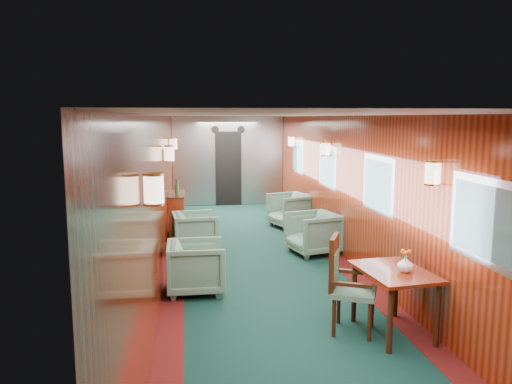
% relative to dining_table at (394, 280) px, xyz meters
% --- Properties ---
extents(room, '(12.00, 12.10, 2.40)m').
position_rel_dining_table_xyz_m(room, '(-1.09, 2.57, 1.03)').
color(room, '#0D2F27').
rests_on(room, ground).
extents(bulkhead, '(2.98, 0.17, 2.39)m').
position_rel_dining_table_xyz_m(bulkhead, '(-1.09, 8.48, 0.58)').
color(bulkhead, '#9FA1A5').
rests_on(bulkhead, ground).
extents(windows_right, '(0.02, 8.60, 0.80)m').
position_rel_dining_table_xyz_m(windows_right, '(0.40, 2.82, 0.84)').
color(windows_right, '#BABDC2').
rests_on(windows_right, ground).
extents(wall_sconces, '(2.97, 7.97, 0.25)m').
position_rel_dining_table_xyz_m(wall_sconces, '(-1.09, 3.13, 1.18)').
color(wall_sconces, '#FEE5C6').
rests_on(wall_sconces, ground).
extents(dining_table, '(0.78, 1.03, 0.72)m').
position_rel_dining_table_xyz_m(dining_table, '(0.00, 0.00, 0.00)').
color(dining_table, maroon).
rests_on(dining_table, ground).
extents(side_chair, '(0.63, 0.64, 1.08)m').
position_rel_dining_table_xyz_m(side_chair, '(-0.51, 0.14, -0.02)').
color(side_chair, '#225044').
rests_on(side_chair, ground).
extents(credenza, '(0.31, 0.98, 1.16)m').
position_rel_dining_table_xyz_m(credenza, '(-2.43, 4.90, -0.16)').
color(credenza, maroon).
rests_on(credenza, ground).
extents(flower_vase, '(0.18, 0.18, 0.18)m').
position_rel_dining_table_xyz_m(flower_vase, '(0.09, -0.07, 0.20)').
color(flower_vase, white).
rests_on(flower_vase, dining_table).
extents(armchair_left_near, '(0.78, 0.76, 0.71)m').
position_rel_dining_table_xyz_m(armchair_left_near, '(-2.12, 1.64, -0.25)').
color(armchair_left_near, '#225044').
rests_on(armchair_left_near, ground).
extents(armchair_left_far, '(0.84, 0.82, 0.70)m').
position_rel_dining_table_xyz_m(armchair_left_far, '(-2.09, 3.77, -0.26)').
color(armchair_left_far, '#225044').
rests_on(armchair_left_far, ground).
extents(armchair_right_near, '(0.97, 0.95, 0.73)m').
position_rel_dining_table_xyz_m(armchair_right_near, '(-0.04, 3.32, -0.24)').
color(armchair_right_near, '#225044').
rests_on(armchair_right_near, ground).
extents(armchair_right_far, '(1.02, 1.01, 0.74)m').
position_rel_dining_table_xyz_m(armchair_right_far, '(-0.00, 5.50, -0.24)').
color(armchair_right_far, '#225044').
rests_on(armchair_right_far, ground).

